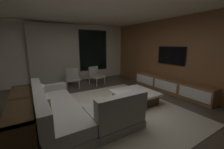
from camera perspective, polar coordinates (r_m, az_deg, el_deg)
floor at (r=3.87m, az=-3.07°, el=-14.67°), size 9.20×9.20×0.00m
back_wall_with_window at (r=6.86m, az=-18.30°, el=8.19°), size 6.60×0.30×2.70m
media_wall at (r=5.60m, az=25.73°, el=6.91°), size 0.12×7.80×2.70m
ceiling at (r=3.58m, az=-3.62°, el=27.57°), size 8.20×8.20×0.00m
area_rug at (r=3.95m, az=2.24°, el=-13.97°), size 3.20×3.80×0.01m
sectional_couch at (r=3.33m, az=-16.36°, el=-14.31°), size 1.98×2.50×0.82m
coffee_table at (r=4.33m, az=9.36°, el=-9.12°), size 1.16×1.16×0.36m
book_stack_on_coffee_table at (r=4.17m, az=10.69°, el=-6.92°), size 0.28×0.21×0.08m
accent_chair_near_window at (r=6.27m, az=-6.74°, el=-0.00°), size 0.67×0.69×0.78m
accent_chair_by_curtain at (r=6.01m, az=-15.83°, el=-0.91°), size 0.66×0.68×0.78m
media_console at (r=5.58m, az=22.62°, el=-4.32°), size 0.46×3.10×0.52m
mounted_tv at (r=5.65m, az=23.00°, el=7.19°), size 0.05×1.13×0.65m
console_table_behind_couch at (r=3.33m, az=-32.90°, el=-13.60°), size 0.40×2.10×0.74m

